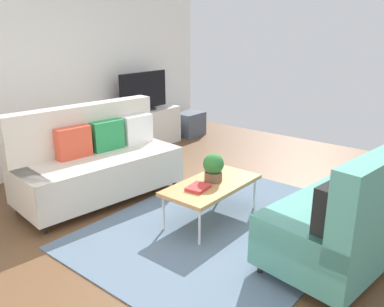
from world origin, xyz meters
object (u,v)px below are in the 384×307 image
Objects in this scene: bottle_0 at (125,109)px; potted_plant at (213,167)px; couch_green at (360,210)px; bottle_2 at (136,107)px; couch_beige at (97,161)px; table_book_0 at (198,188)px; tv_console at (144,129)px; bottle_1 at (131,110)px; coffee_table at (212,186)px; vase_0 at (114,110)px; storage_trunk at (190,124)px; tv at (144,92)px.

potted_plant is at bearing -111.07° from bottle_0.
couch_green is 3.99m from bottle_2.
couch_beige is 8.28× the size of table_book_0.
bottle_2 is (1.43, 2.43, 0.29)m from table_book_0.
tv_console is 9.71× the size of bottle_1.
bottle_0 reaches higher than tv_console.
coffee_table is (-0.28, 1.42, -0.05)m from couch_green.
couch_green reaches higher than vase_0.
bottle_0 is 1.08× the size of bottle_2.
potted_plant is 0.31m from table_book_0.
bottle_1 is (1.49, 1.03, 0.26)m from couch_beige.
couch_beige reaches higher than bottle_2.
bottle_2 reaches higher than table_book_0.
vase_0 is at bearing -130.85° from couch_beige.
vase_0 is at bearing 148.00° from bottle_0.
table_book_0 reaches higher than storage_trunk.
bottle_1 is (-1.42, 0.06, 0.49)m from storage_trunk.
tv reaches higher than bottle_0.
tv_console is at bearing 56.40° from table_book_0.
table_book_0 is 1.24× the size of vase_0.
tv is 6.94× the size of bottle_1.
bottle_2 is (0.11, 0.00, 0.02)m from bottle_1.
couch_beige is 1.42m from table_book_0.
bottle_2 is at bearing 0.00° from bottle_0.
tv is 0.49m from bottle_0.
storage_trunk is at bearing 40.86° from table_book_0.
coffee_table is (0.38, -1.42, -0.06)m from couch_beige.
bottle_1 is (1.05, 2.42, 0.14)m from potted_plant.
potted_plant is at bearing -119.28° from tv.
bottle_2 is (-1.31, 0.06, 0.51)m from storage_trunk.
bottle_1 reaches higher than storage_trunk.
storage_trunk is at bearing -154.75° from couch_beige.
bottle_1 is at bearing 0.00° from bottle_0.
vase_0 is at bearing 160.75° from bottle_1.
vase_0 is 1.34× the size of bottle_1.
couch_green is 11.02× the size of bottle_2.
couch_beige is 1.99× the size of tv.
bottle_1 is at bearing 177.58° from storage_trunk.
tv_console is at bearing 90.00° from tv.
tv_console is 0.72m from vase_0.
coffee_table is at bearing 111.79° from couch_beige.
couch_beige is at bearing -149.93° from tv.
bottle_0 is (1.21, 2.43, 0.30)m from table_book_0.
table_book_0 is (0.16, -1.41, -0.02)m from couch_beige.
storage_trunk is (2.53, 2.39, -0.17)m from coffee_table.
couch_beige is 1.68m from vase_0.
bottle_2 reaches higher than tv_console.
potted_plant is at bearing 106.22° from couch_green.
bottle_2 is at bearing 0.00° from bottle_1.
potted_plant is 2.10× the size of bottle_1.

